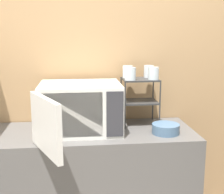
{
  "coord_description": "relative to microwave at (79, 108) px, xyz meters",
  "views": [
    {
      "loc": [
        -0.1,
        -1.8,
        1.58
      ],
      "look_at": [
        0.14,
        0.31,
        1.14
      ],
      "focal_mm": 50.0,
      "sensor_mm": 36.0,
      "label": 1
    }
  ],
  "objects": [
    {
      "name": "glass_front_right",
      "position": [
        0.53,
        0.09,
        0.22
      ],
      "size": [
        0.08,
        0.08,
        0.09
      ],
      "color": "silver",
      "rests_on": "dish_rack"
    },
    {
      "name": "glass_back_left",
      "position": [
        0.37,
        0.2,
        0.22
      ],
      "size": [
        0.08,
        0.08,
        0.09
      ],
      "color": "silver",
      "rests_on": "dish_rack"
    },
    {
      "name": "counter",
      "position": [
        0.09,
        0.0,
        -0.62
      ],
      "size": [
        1.42,
        0.57,
        0.91
      ],
      "color": "#595654",
      "rests_on": "ground_plane"
    },
    {
      "name": "microwave",
      "position": [
        0.0,
        0.0,
        0.0
      ],
      "size": [
        0.58,
        0.82,
        0.33
      ],
      "color": "silver",
      "rests_on": "counter"
    },
    {
      "name": "dish_rack",
      "position": [
        0.45,
        0.14,
        0.08
      ],
      "size": [
        0.26,
        0.22,
        0.34
      ],
      "color": "#333333",
      "rests_on": "counter"
    },
    {
      "name": "glass_back_right",
      "position": [
        0.53,
        0.2,
        0.22
      ],
      "size": [
        0.08,
        0.08,
        0.09
      ],
      "color": "silver",
      "rests_on": "dish_rack"
    },
    {
      "name": "bowl",
      "position": [
        0.58,
        -0.1,
        -0.13
      ],
      "size": [
        0.19,
        0.19,
        0.07
      ],
      "color": "slate",
      "rests_on": "counter"
    },
    {
      "name": "glass_front_left",
      "position": [
        0.37,
        0.08,
        0.22
      ],
      "size": [
        0.08,
        0.08,
        0.09
      ],
      "color": "silver",
      "rests_on": "dish_rack"
    },
    {
      "name": "wall_back",
      "position": [
        0.09,
        0.33,
        0.23
      ],
      "size": [
        8.0,
        0.06,
        2.6
      ],
      "color": "tan",
      "rests_on": "ground_plane"
    }
  ]
}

